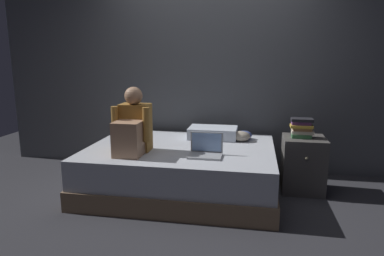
{
  "coord_description": "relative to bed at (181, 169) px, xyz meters",
  "views": [
    {
      "loc": [
        0.56,
        -3.21,
        1.45
      ],
      "look_at": [
        -0.05,
        0.1,
        0.75
      ],
      "focal_mm": 32.32,
      "sensor_mm": 36.0,
      "label": 1
    }
  ],
  "objects": [
    {
      "name": "person_sitting",
      "position": [
        -0.43,
        -0.31,
        0.5
      ],
      "size": [
        0.39,
        0.44,
        0.66
      ],
      "color": "olive",
      "rests_on": "bed"
    },
    {
      "name": "wall_back",
      "position": [
        0.2,
        0.9,
        1.1
      ],
      "size": [
        5.6,
        0.1,
        2.7
      ],
      "primitive_type": "cube",
      "color": "#4C4F54",
      "rests_on": "ground_plane"
    },
    {
      "name": "nightstand",
      "position": [
        1.3,
        0.25,
        0.05
      ],
      "size": [
        0.44,
        0.46,
        0.6
      ],
      "color": "#474442",
      "rests_on": "ground_plane"
    },
    {
      "name": "laptop",
      "position": [
        0.31,
        -0.3,
        0.31
      ],
      "size": [
        0.32,
        0.23,
        0.22
      ],
      "color": "#9EA0A5",
      "rests_on": "bed"
    },
    {
      "name": "bed",
      "position": [
        0.0,
        0.0,
        0.0
      ],
      "size": [
        2.0,
        1.5,
        0.5
      ],
      "color": "#7A6047",
      "rests_on": "ground_plane"
    },
    {
      "name": "book_stack",
      "position": [
        1.26,
        0.24,
        0.46
      ],
      "size": [
        0.25,
        0.16,
        0.21
      ],
      "color": "#387042",
      "rests_on": "nightstand"
    },
    {
      "name": "clothes_pile",
      "position": [
        0.61,
        0.4,
        0.3
      ],
      "size": [
        0.27,
        0.27,
        0.12
      ],
      "color": "gray",
      "rests_on": "bed"
    },
    {
      "name": "pillow",
      "position": [
        0.29,
        0.45,
        0.32
      ],
      "size": [
        0.56,
        0.36,
        0.13
      ],
      "primitive_type": "cube",
      "color": "silver",
      "rests_on": "bed"
    },
    {
      "name": "ground_plane",
      "position": [
        0.2,
        -0.3,
        -0.25
      ],
      "size": [
        8.0,
        8.0,
        0.0
      ],
      "primitive_type": "plane",
      "color": "#2D2D33"
    }
  ]
}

